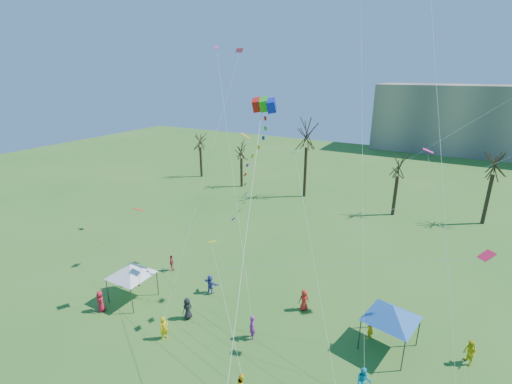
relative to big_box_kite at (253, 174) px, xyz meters
The scene contains 6 objects.
bare_tree_row 26.81m from the big_box_kite, 76.65° to the left, with size 68.20×8.35×11.60m.
big_box_kite is the anchor object (origin of this frame).
canopy_tent_white 12.65m from the big_box_kite, 148.20° to the right, with size 4.23×4.23×3.17m.
canopy_tent_blue 13.42m from the big_box_kite, ahead, with size 4.33×4.33×3.32m.
festival_crowd 11.25m from the big_box_kite, 50.22° to the right, with size 26.39×10.43×1.85m.
small_kites_aloft 5.49m from the big_box_kite, 24.63° to the left, with size 28.67×18.00×34.51m.
Camera 1 is at (9.29, -12.57, 17.83)m, focal length 25.00 mm.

